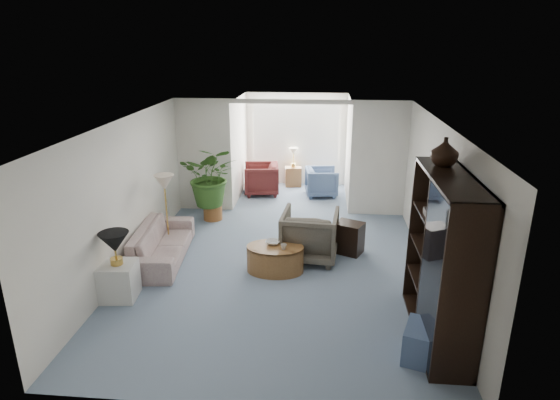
# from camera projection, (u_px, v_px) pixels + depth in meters

# --- Properties ---
(floor) EXTENTS (6.00, 6.00, 0.00)m
(floor) POSITION_uv_depth(u_px,v_px,m) (277.00, 275.00, 7.82)
(floor) COLOR #8091AA
(floor) RESTS_ON ground
(sunroom_floor) EXTENTS (2.60, 2.60, 0.00)m
(sunroom_floor) POSITION_uv_depth(u_px,v_px,m) (293.00, 196.00, 11.68)
(sunroom_floor) COLOR #8091AA
(sunroom_floor) RESTS_ON ground
(back_pier_left) EXTENTS (1.20, 0.12, 2.50)m
(back_pier_left) POSITION_uv_depth(u_px,v_px,m) (204.00, 156.00, 10.40)
(back_pier_left) COLOR white
(back_pier_left) RESTS_ON ground
(back_pier_right) EXTENTS (1.20, 0.12, 2.50)m
(back_pier_right) POSITION_uv_depth(u_px,v_px,m) (379.00, 160.00, 10.07)
(back_pier_right) COLOR white
(back_pier_right) RESTS_ON ground
(back_header) EXTENTS (2.60, 0.12, 0.10)m
(back_header) POSITION_uv_depth(u_px,v_px,m) (290.00, 102.00, 9.85)
(back_header) COLOR white
(back_header) RESTS_ON back_pier_left
(window_pane) EXTENTS (2.20, 0.02, 1.50)m
(window_pane) POSITION_uv_depth(u_px,v_px,m) (296.00, 132.00, 12.24)
(window_pane) COLOR white
(window_blinds) EXTENTS (2.20, 0.02, 1.50)m
(window_blinds) POSITION_uv_depth(u_px,v_px,m) (296.00, 132.00, 12.21)
(window_blinds) COLOR white
(framed_picture) EXTENTS (0.04, 0.50, 0.40)m
(framed_picture) POSITION_uv_depth(u_px,v_px,m) (442.00, 182.00, 6.96)
(framed_picture) COLOR beige
(sofa) EXTENTS (0.97, 2.09, 0.59)m
(sofa) POSITION_uv_depth(u_px,v_px,m) (162.00, 243.00, 8.29)
(sofa) COLOR beige
(sofa) RESTS_ON ground
(end_table) EXTENTS (0.55, 0.55, 0.55)m
(end_table) POSITION_uv_depth(u_px,v_px,m) (119.00, 281.00, 7.04)
(end_table) COLOR silver
(end_table) RESTS_ON ground
(table_lamp) EXTENTS (0.44, 0.44, 0.30)m
(table_lamp) POSITION_uv_depth(u_px,v_px,m) (114.00, 242.00, 6.84)
(table_lamp) COLOR black
(table_lamp) RESTS_ON end_table
(floor_lamp) EXTENTS (0.36, 0.36, 0.28)m
(floor_lamp) POSITION_uv_depth(u_px,v_px,m) (164.00, 182.00, 8.49)
(floor_lamp) COLOR #F3DFC1
(floor_lamp) RESTS_ON ground
(coffee_table) EXTENTS (1.13, 1.13, 0.45)m
(coffee_table) POSITION_uv_depth(u_px,v_px,m) (275.00, 259.00, 7.86)
(coffee_table) COLOR olive
(coffee_table) RESTS_ON ground
(coffee_bowl) EXTENTS (0.28, 0.28, 0.06)m
(coffee_bowl) POSITION_uv_depth(u_px,v_px,m) (273.00, 242.00, 7.88)
(coffee_bowl) COLOR silver
(coffee_bowl) RESTS_ON coffee_table
(coffee_cup) EXTENTS (0.12, 0.12, 0.09)m
(coffee_cup) POSITION_uv_depth(u_px,v_px,m) (284.00, 247.00, 7.67)
(coffee_cup) COLOR #B7AFA0
(coffee_cup) RESTS_ON coffee_table
(wingback_chair) EXTENTS (1.03, 1.05, 0.89)m
(wingback_chair) POSITION_uv_depth(u_px,v_px,m) (310.00, 235.00, 8.27)
(wingback_chair) COLOR #645D4F
(wingback_chair) RESTS_ON ground
(side_table_dark) EXTENTS (0.59, 0.55, 0.57)m
(side_table_dark) POSITION_uv_depth(u_px,v_px,m) (349.00, 238.00, 8.54)
(side_table_dark) COLOR black
(side_table_dark) RESTS_ON ground
(entertainment_cabinet) EXTENTS (0.52, 1.95, 2.17)m
(entertainment_cabinet) POSITION_uv_depth(u_px,v_px,m) (443.00, 260.00, 5.90)
(entertainment_cabinet) COLOR black
(entertainment_cabinet) RESTS_ON ground
(cabinet_urn) EXTENTS (0.35, 0.35, 0.36)m
(cabinet_urn) POSITION_uv_depth(u_px,v_px,m) (445.00, 152.00, 5.96)
(cabinet_urn) COLOR black
(cabinet_urn) RESTS_ON entertainment_cabinet
(ottoman) EXTENTS (0.68, 0.68, 0.43)m
(ottoman) POSITION_uv_depth(u_px,v_px,m) (428.00, 344.00, 5.69)
(ottoman) COLOR slate
(ottoman) RESTS_ON ground
(plant_pot) EXTENTS (0.40, 0.40, 0.32)m
(plant_pot) POSITION_uv_depth(u_px,v_px,m) (213.00, 212.00, 10.15)
(plant_pot) COLOR brown
(plant_pot) RESTS_ON ground
(house_plant) EXTENTS (1.17, 1.02, 1.30)m
(house_plant) POSITION_uv_depth(u_px,v_px,m) (211.00, 176.00, 9.89)
(house_plant) COLOR #335D20
(house_plant) RESTS_ON plant_pot
(sunroom_chair_blue) EXTENTS (0.85, 0.84, 0.70)m
(sunroom_chair_blue) POSITION_uv_depth(u_px,v_px,m) (322.00, 182.00, 11.63)
(sunroom_chair_blue) COLOR slate
(sunroom_chair_blue) RESTS_ON ground
(sunroom_chair_maroon) EXTENTS (0.95, 0.92, 0.77)m
(sunroom_chair_maroon) POSITION_uv_depth(u_px,v_px,m) (261.00, 179.00, 11.75)
(sunroom_chair_maroon) COLOR maroon
(sunroom_chair_maroon) RESTS_ON ground
(sunroom_table) EXTENTS (0.46, 0.38, 0.51)m
(sunroom_table) POSITION_uv_depth(u_px,v_px,m) (293.00, 176.00, 12.43)
(sunroom_table) COLOR olive
(sunroom_table) RESTS_ON ground
(shelf_clutter) EXTENTS (0.30, 1.13, 1.06)m
(shelf_clutter) POSITION_uv_depth(u_px,v_px,m) (439.00, 270.00, 5.87)
(shelf_clutter) COLOR #393634
(shelf_clutter) RESTS_ON entertainment_cabinet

